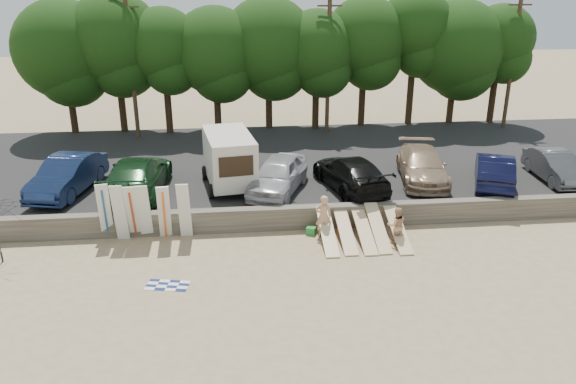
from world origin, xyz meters
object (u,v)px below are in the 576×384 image
Objects in this scene: cooler at (311,231)px; box_trailer at (229,158)px; car_3 at (350,173)px; car_6 at (555,166)px; beachgoer_a at (323,216)px; car_0 at (67,175)px; car_4 at (422,165)px; car_5 at (494,170)px; beachgoer_b at (396,225)px; car_1 at (137,176)px; car_2 at (278,175)px.

box_trailer is at bearing 152.28° from cooler.
car_6 is (10.33, 0.12, -0.06)m from car_3.
beachgoer_a is at bearing 50.08° from car_3.
car_0 is 17.01m from car_4.
car_5 is (3.23, -1.04, 0.02)m from car_4.
box_trailer is 0.82× the size of car_4.
car_5 is 7.42m from beachgoer_b.
cooler is at bearing 42.47° from car_3.
box_trailer reaches higher than car_0.
car_4 is at bearing -140.47° from beachgoer_a.
car_5 reaches higher than beachgoer_b.
car_6 is (20.29, -0.22, -0.16)m from car_1.
car_1 is 1.28× the size of car_5.
beachgoer_a is (3.81, -4.56, -1.23)m from box_trailer.
car_2 is 1.11× the size of car_6.
beachgoer_a is 0.95m from cooler.
beachgoer_a is at bearing 44.02° from car_5.
car_3 is 4.32m from cooler.
car_2 reaches higher than car_3.
box_trailer is at bearing -168.97° from car_1.
car_0 is 12.23m from beachgoer_a.
car_4 is at bearing 177.49° from car_6.
car_0 is 20.26m from car_5.
cooler is (7.61, -3.71, -1.43)m from car_1.
car_0 is at bearing -178.47° from car_6.
car_3 reaches higher than car_4.
car_6 is 11.54× the size of cooler.
car_2 is (2.24, -0.95, -0.63)m from box_trailer.
car_4 is (3.78, 0.79, -0.02)m from car_3.
beachgoer_b is at bearing -150.29° from car_6.
car_2 is (9.77, -0.92, -0.02)m from car_0.
cooler is at bearing -49.53° from car_2.
beachgoer_b is at bearing 159.70° from car_1.
beachgoer_b is at bearing -7.99° from car_0.
car_0 reaches higher than car_4.
box_trailer is 0.91× the size of car_5.
cooler is (-6.12, -4.16, -1.31)m from car_4.
car_5 reaches higher than car_4.
car_6 is (3.32, 0.37, -0.07)m from car_5.
car_0 is 23.57m from car_6.
car_1 is at bearing -14.68° from car_3.
car_6 is 10.46m from beachgoer_b.
car_4 is 3.38× the size of beachgoer_b.
box_trailer is at bearing -170.52° from car_4.
car_4 is at bearing -116.32° from beachgoer_b.
beachgoer_a is (1.57, -3.62, -0.60)m from car_2.
beachgoer_b is at bearing 58.26° from car_5.
beachgoer_a is at bearing -159.42° from car_6.
car_2 is 3.46m from car_3.
box_trailer is at bearing -179.41° from car_6.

